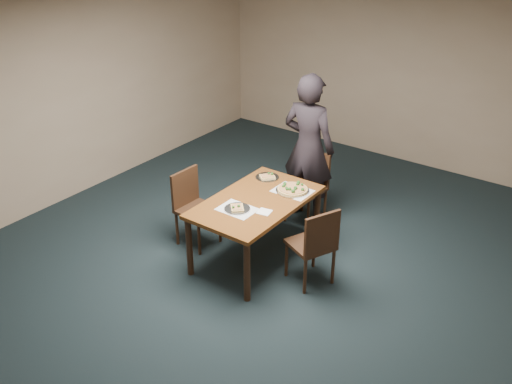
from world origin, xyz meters
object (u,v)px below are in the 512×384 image
Objects in this scene: chair_left at (193,203)px; diner at (308,148)px; dining_table at (256,207)px; chair_right at (315,243)px; slice_plate_far at (267,177)px; pizza_pan at (293,189)px; slice_plate_near at (237,208)px; chair_far at (310,182)px.

diner is at bearing -26.82° from chair_left.
dining_table is 0.84m from chair_left.
chair_right is (0.79, -0.04, -0.14)m from dining_table.
slice_plate_far is (0.59, 0.68, 0.25)m from chair_left.
pizza_pan is at bearing 106.93° from diner.
diner is (-0.85, 1.23, 0.43)m from chair_right.
chair_left is 3.25× the size of slice_plate_near.
chair_left is 0.48× the size of diner.
slice_plate_near is (0.77, -0.14, 0.25)m from chair_left.
slice_plate_near is at bearing 88.62° from diner.
chair_far is 3.25× the size of slice_plate_near.
dining_table is 0.79× the size of diner.
chair_far is 1.00× the size of chair_left.
chair_far reaches higher than pizza_pan.
chair_far is 0.48× the size of diner.
chair_left reaches higher than pizza_pan.
diner is at bearing 109.26° from pizza_pan.
slice_plate_near is 0.84m from slice_plate_far.
pizza_pan is (0.27, -0.78, -0.17)m from diner.
pizza_pan is at bearing -58.54° from chair_left.
chair_right is (1.60, 0.11, 0.00)m from chair_left.
pizza_pan is 1.36× the size of slice_plate_far.
slice_plate_near is 1.00× the size of slice_plate_far.
diner is (-0.06, 1.19, 0.29)m from dining_table.
diner is 4.98× the size of pizza_pan.
dining_table is 3.95× the size of pizza_pan.
chair_left is 1.20m from pizza_pan.
chair_far and chair_right have the same top height.
diner reaches higher than dining_table.
dining_table is 0.31m from slice_plate_near.
diner is 6.76× the size of slice_plate_far.
chair_right reaches higher than slice_plate_near.
chair_far is 1.44m from slice_plate_near.
chair_left is (-0.81, -0.15, -0.14)m from dining_table.
chair_left is at bearing -130.94° from slice_plate_far.
slice_plate_far is at bearing 74.34° from diner.
pizza_pan is (1.02, 0.57, 0.26)m from chair_left.
chair_left is 2.39× the size of pizza_pan.
slice_plate_near is at bearing -49.05° from chair_right.
slice_plate_far is at bearing 102.45° from slice_plate_near.
diner reaches higher than slice_plate_near.
dining_table is 0.59m from slice_plate_far.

